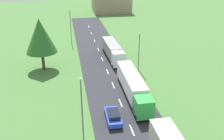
# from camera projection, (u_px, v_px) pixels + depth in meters

# --- Properties ---
(road) EXTENTS (10.00, 140.00, 0.06)m
(road) POSITION_uv_depth(u_px,v_px,m) (133.00, 133.00, 34.16)
(road) COLOR #2B2B30
(road) RESTS_ON ground
(truck_second) EXTENTS (2.69, 14.67, 3.55)m
(truck_second) POSITION_uv_depth(u_px,v_px,m) (133.00, 86.00, 41.96)
(truck_second) COLOR green
(truck_second) RESTS_ON road
(truck_third) EXTENTS (2.81, 12.64, 3.44)m
(truck_third) POSITION_uv_depth(u_px,v_px,m) (113.00, 50.00, 57.73)
(truck_third) COLOR white
(truck_third) RESTS_ON road
(car_third) EXTENTS (1.96, 4.61, 1.55)m
(car_third) POSITION_uv_depth(u_px,v_px,m) (113.00, 116.00, 36.17)
(car_third) COLOR blue
(car_third) RESTS_ON road
(lamppost_second) EXTENTS (0.36, 0.36, 8.49)m
(lamppost_second) POSITION_uv_depth(u_px,v_px,m) (82.00, 106.00, 31.23)
(lamppost_second) COLOR slate
(lamppost_second) RESTS_ON ground
(lamppost_third) EXTENTS (0.36, 0.36, 7.81)m
(lamppost_third) POSITION_uv_depth(u_px,v_px,m) (139.00, 49.00, 51.30)
(lamppost_third) COLOR slate
(lamppost_third) RESTS_ON ground
(lamppost_fourth) EXTENTS (0.36, 0.36, 8.84)m
(lamppost_fourth) POSITION_uv_depth(u_px,v_px,m) (71.00, 25.00, 67.29)
(lamppost_fourth) COLOR slate
(lamppost_fourth) RESTS_ON ground
(tree_birch) EXTENTS (6.05, 6.05, 10.34)m
(tree_birch) POSITION_uv_depth(u_px,v_px,m) (40.00, 36.00, 50.53)
(tree_birch) COLOR #513823
(tree_birch) RESTS_ON ground
(distant_building) EXTENTS (14.96, 11.05, 8.84)m
(distant_building) POSITION_uv_depth(u_px,v_px,m) (111.00, 1.00, 106.60)
(distant_building) COLOR #9E846B
(distant_building) RESTS_ON ground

